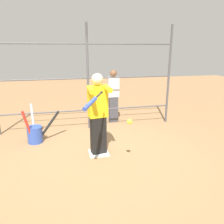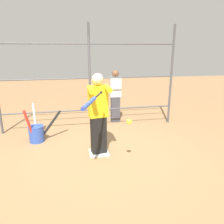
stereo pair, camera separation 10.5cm
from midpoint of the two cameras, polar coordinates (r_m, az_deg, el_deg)
The scene contains 8 objects.
ground_plane at distance 4.73m, azimuth -4.16°, elevation -10.64°, with size 24.00×24.00×0.00m, color #9E754C.
home_plate at distance 4.72m, azimuth -4.16°, elevation -10.53°, with size 0.40×0.40×0.02m.
fence_backstop at distance 5.86m, azimuth -6.84°, elevation 8.75°, with size 4.70×0.06×2.77m.
batter at distance 4.38m, azimuth -4.36°, elevation -0.07°, with size 0.43×0.61×1.68m.
baseball_bat_swinging at distance 3.43m, azimuth -6.18°, elevation 2.63°, with size 0.43×0.72×0.16m.
softball_in_flight at distance 3.87m, azimuth 3.86°, elevation -2.55°, with size 0.10×0.10×0.10m.
bat_bucket at distance 5.47m, azimuth -19.94°, elevation -5.15°, with size 0.82×0.79×0.85m.
bystander_behind_fence at distance 6.44m, azimuth -0.13°, elevation 4.35°, with size 0.32×0.20×1.56m.
Camera 1 is at (0.65, 4.17, 2.13)m, focal length 35.00 mm.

